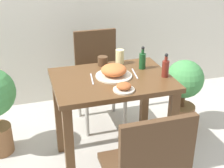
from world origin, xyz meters
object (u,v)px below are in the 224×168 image
object	(u,v)px
chair_far	(99,73)
juice_glass	(120,57)
food_plate	(114,71)
potted_plant_right	(184,89)
drink_cup	(103,61)
sauce_bottle	(165,68)
condiment_bottle	(142,60)
side_plate	(124,87)

from	to	relation	value
chair_far	juice_glass	xyz separation A→B (m)	(0.07, -0.42, 0.31)
chair_far	food_plate	size ratio (longest dim) A/B	3.34
food_plate	potted_plant_right	world-z (taller)	food_plate
chair_far	drink_cup	size ratio (longest dim) A/B	11.38
juice_glass	sauce_bottle	xyz separation A→B (m)	(0.23, -0.33, 0.01)
chair_far	condiment_bottle	bearing A→B (deg)	-70.52
drink_cup	juice_glass	size ratio (longest dim) A/B	0.66
potted_plant_right	sauce_bottle	bearing A→B (deg)	-135.67
chair_far	potted_plant_right	distance (m)	0.80
juice_glass	condiment_bottle	bearing A→B (deg)	-47.30
condiment_bottle	juice_glass	bearing A→B (deg)	132.70
drink_cup	side_plate	bearing A→B (deg)	-88.38
side_plate	potted_plant_right	world-z (taller)	side_plate
condiment_bottle	potted_plant_right	bearing A→B (deg)	22.13
sauce_bottle	potted_plant_right	size ratio (longest dim) A/B	0.26
food_plate	condiment_bottle	bearing A→B (deg)	18.20
food_plate	condiment_bottle	distance (m)	0.27
juice_glass	sauce_bottle	size ratio (longest dim) A/B	0.66
sauce_bottle	condiment_bottle	distance (m)	0.21
side_plate	potted_plant_right	bearing A→B (deg)	34.57
side_plate	sauce_bottle	world-z (taller)	sauce_bottle
chair_far	condiment_bottle	world-z (taller)	condiment_bottle
side_plate	drink_cup	size ratio (longest dim) A/B	1.84
chair_far	potted_plant_right	world-z (taller)	chair_far
food_plate	side_plate	distance (m)	0.24
sauce_bottle	chair_far	bearing A→B (deg)	111.69
drink_cup	sauce_bottle	distance (m)	0.51
food_plate	condiment_bottle	size ratio (longest dim) A/B	1.49
chair_far	side_plate	distance (m)	0.93
juice_glass	food_plate	bearing A→B (deg)	-117.76
food_plate	side_plate	xyz separation A→B (m)	(-0.00, -0.24, -0.02)
chair_far	drink_cup	world-z (taller)	chair_far
drink_cup	sauce_bottle	xyz separation A→B (m)	(0.37, -0.34, 0.03)
food_plate	side_plate	size ratio (longest dim) A/B	1.86
food_plate	condiment_bottle	xyz separation A→B (m)	(0.25, 0.08, 0.03)
juice_glass	potted_plant_right	xyz separation A→B (m)	(0.64, 0.06, -0.40)
potted_plant_right	chair_far	bearing A→B (deg)	152.78
drink_cup	juice_glass	xyz separation A→B (m)	(0.14, -0.01, 0.02)
juice_glass	condiment_bottle	distance (m)	0.20
condiment_bottle	side_plate	bearing A→B (deg)	-128.77
side_plate	drink_cup	xyz separation A→B (m)	(-0.01, 0.47, 0.01)
drink_cup	condiment_bottle	bearing A→B (deg)	-29.51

